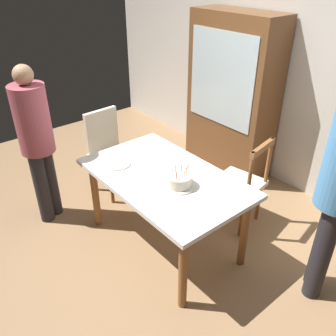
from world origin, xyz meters
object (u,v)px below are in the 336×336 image
object	(u,v)px
dining_table	(164,185)
china_cabinet	(232,96)
chair_spindle_back	(241,184)
birthday_cake	(179,181)
plate_far_side	(176,164)
person_celebrant	(36,138)
chair_upholstered	(109,148)
plate_near_celebrant	(118,164)

from	to	relation	value
dining_table	china_cabinet	distance (m)	1.71
china_cabinet	chair_spindle_back	bearing A→B (deg)	-42.02
birthday_cake	chair_spindle_back	size ratio (longest dim) A/B	0.29
dining_table	birthday_cake	world-z (taller)	birthday_cake
birthday_cake	plate_far_side	distance (m)	0.35
plate_far_side	person_celebrant	distance (m)	1.35
chair_spindle_back	china_cabinet	distance (m)	1.26
china_cabinet	plate_far_side	bearing A→B (deg)	-67.64
dining_table	plate_far_side	distance (m)	0.24
birthday_cake	person_celebrant	size ratio (longest dim) A/B	0.17
chair_spindle_back	chair_upholstered	xyz separation A→B (m)	(-1.37, -0.66, 0.07)
plate_far_side	chair_spindle_back	world-z (taller)	chair_spindle_back
chair_upholstered	china_cabinet	distance (m)	1.59
plate_near_celebrant	plate_far_side	distance (m)	0.53
plate_far_side	chair_spindle_back	xyz separation A→B (m)	(0.31, 0.57, -0.30)
plate_near_celebrant	person_celebrant	distance (m)	0.84
plate_far_side	china_cabinet	size ratio (longest dim) A/B	0.12
plate_near_celebrant	china_cabinet	xyz separation A→B (m)	(-0.22, 1.76, 0.19)
person_celebrant	birthday_cake	bearing A→B (deg)	27.10
dining_table	chair_upholstered	size ratio (longest dim) A/B	1.58
dining_table	plate_far_side	world-z (taller)	plate_far_side
chair_upholstered	person_celebrant	xyz separation A→B (m)	(0.05, -0.78, 0.38)
birthday_cake	plate_near_celebrant	bearing A→B (deg)	-162.17
china_cabinet	chair_upholstered	bearing A→B (deg)	-109.40
plate_near_celebrant	chair_spindle_back	distance (m)	1.21
plate_near_celebrant	plate_far_side	world-z (taller)	same
person_celebrant	china_cabinet	size ratio (longest dim) A/B	0.85
birthday_cake	plate_far_side	xyz separation A→B (m)	(-0.28, 0.21, -0.04)
plate_near_celebrant	chair_upholstered	size ratio (longest dim) A/B	0.23
dining_table	chair_spindle_back	size ratio (longest dim) A/B	1.58
plate_far_side	person_celebrant	bearing A→B (deg)	-139.38
chair_spindle_back	china_cabinet	xyz separation A→B (m)	(-0.87, 0.78, 0.49)
birthday_cake	chair_upholstered	bearing A→B (deg)	174.84
plate_near_celebrant	plate_far_side	bearing A→B (deg)	50.34
plate_near_celebrant	dining_table	bearing A→B (deg)	26.26
chair_spindle_back	plate_far_side	bearing A→B (deg)	-118.20
person_celebrant	chair_spindle_back	bearing A→B (deg)	47.52
dining_table	plate_far_side	size ratio (longest dim) A/B	6.83
china_cabinet	person_celebrant	bearing A→B (deg)	-101.65
chair_upholstered	china_cabinet	world-z (taller)	china_cabinet
china_cabinet	plate_near_celebrant	bearing A→B (deg)	-82.91
birthday_cake	plate_far_side	bearing A→B (deg)	142.88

